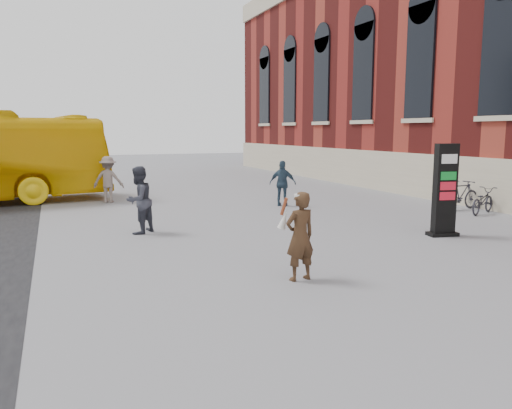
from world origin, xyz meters
name	(u,v)px	position (x,y,z in m)	size (l,w,h in m)	color
ground	(300,267)	(0.00, 0.00, 0.00)	(100.00, 100.00, 0.00)	#9E9EA3
info_pylon	(445,190)	(4.88, 1.32, 1.20)	(0.83, 0.52, 2.41)	black
woman	(300,235)	(-0.41, -0.77, 0.85)	(0.67, 0.63, 1.65)	#432C1A
pedestrian_a	(139,200)	(-2.45, 4.63, 0.90)	(0.88, 0.68, 1.80)	#343642
pedestrian_b	(108,180)	(-2.60, 10.95, 0.89)	(1.15, 0.66, 1.77)	gray
pedestrian_c	(283,183)	(3.21, 7.66, 0.83)	(0.97, 0.40, 1.66)	#2F465A
bike_6	(483,201)	(8.60, 3.57, 0.43)	(0.58, 1.65, 0.87)	#282730
bike_7	(461,195)	(8.60, 4.52, 0.52)	(0.49, 1.73, 1.04)	#282730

